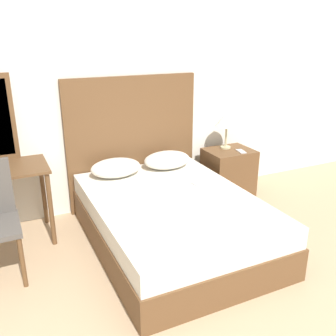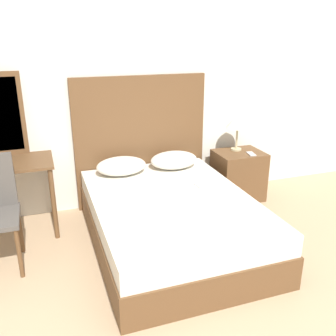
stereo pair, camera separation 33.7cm
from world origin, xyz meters
name	(u,v)px [view 2 (the right image)]	position (x,y,z in m)	size (l,w,h in m)	color
wall_back	(128,84)	(0.00, 2.74, 1.35)	(10.00, 0.06, 2.70)	silver
bed	(171,221)	(0.11, 1.67, 0.23)	(1.41, 1.95, 0.47)	brown
headboard	(141,142)	(0.11, 2.67, 0.72)	(1.48, 0.05, 1.45)	brown
pillow_left	(121,166)	(-0.18, 2.40, 0.56)	(0.52, 0.38, 0.18)	silver
pillow_right	(174,160)	(0.41, 2.40, 0.56)	(0.52, 0.38, 0.18)	silver
phone_on_bed	(200,186)	(0.46, 1.82, 0.48)	(0.08, 0.16, 0.01)	#B7B7BC
nightstand	(238,175)	(1.20, 2.38, 0.29)	(0.54, 0.44, 0.57)	brown
table_lamp	(238,121)	(1.21, 2.46, 0.92)	(0.27, 0.27, 0.44)	tan
phone_on_nightstand	(251,154)	(1.29, 2.27, 0.58)	(0.10, 0.16, 0.01)	#B7B7BC
vanity_desk	(0,175)	(-1.34, 2.36, 0.62)	(0.97, 0.55, 0.74)	brown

